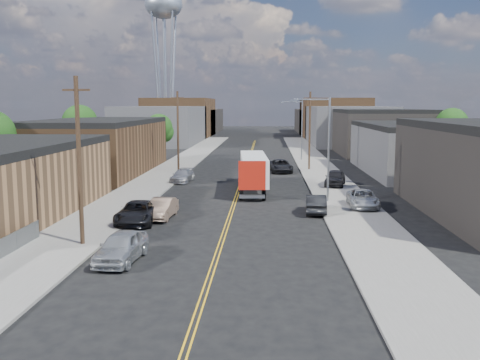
# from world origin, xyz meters

# --- Properties ---
(ground) EXTENTS (260.00, 260.00, 0.00)m
(ground) POSITION_xyz_m (0.00, 60.00, 0.00)
(ground) COLOR black
(ground) RESTS_ON ground
(centerline) EXTENTS (0.32, 120.00, 0.01)m
(centerline) POSITION_xyz_m (0.00, 45.00, 0.01)
(centerline) COLOR gold
(centerline) RESTS_ON ground
(sidewalk_left) EXTENTS (5.00, 140.00, 0.15)m
(sidewalk_left) POSITION_xyz_m (-9.50, 45.00, 0.07)
(sidewalk_left) COLOR slate
(sidewalk_left) RESTS_ON ground
(sidewalk_right) EXTENTS (5.00, 140.00, 0.15)m
(sidewalk_right) POSITION_xyz_m (9.50, 45.00, 0.07)
(sidewalk_right) COLOR slate
(sidewalk_right) RESTS_ON ground
(warehouse_brown) EXTENTS (12.00, 26.00, 6.60)m
(warehouse_brown) POSITION_xyz_m (-18.00, 44.00, 3.30)
(warehouse_brown) COLOR #533721
(warehouse_brown) RESTS_ON ground
(industrial_right_b) EXTENTS (14.00, 24.00, 6.10)m
(industrial_right_b) POSITION_xyz_m (22.00, 46.00, 3.05)
(industrial_right_b) COLOR #38393B
(industrial_right_b) RESTS_ON ground
(industrial_right_c) EXTENTS (14.00, 22.00, 7.60)m
(industrial_right_c) POSITION_xyz_m (22.00, 72.00, 3.80)
(industrial_right_c) COLOR black
(industrial_right_c) RESTS_ON ground
(skyline_left_a) EXTENTS (16.00, 30.00, 8.00)m
(skyline_left_a) POSITION_xyz_m (-20.00, 95.00, 4.00)
(skyline_left_a) COLOR #38393B
(skyline_left_a) RESTS_ON ground
(skyline_right_a) EXTENTS (16.00, 30.00, 8.00)m
(skyline_right_a) POSITION_xyz_m (20.00, 95.00, 4.00)
(skyline_right_a) COLOR #38393B
(skyline_right_a) RESTS_ON ground
(skyline_left_b) EXTENTS (16.00, 26.00, 10.00)m
(skyline_left_b) POSITION_xyz_m (-20.00, 120.00, 5.00)
(skyline_left_b) COLOR #533721
(skyline_left_b) RESTS_ON ground
(skyline_right_b) EXTENTS (16.00, 26.00, 10.00)m
(skyline_right_b) POSITION_xyz_m (20.00, 120.00, 5.00)
(skyline_right_b) COLOR #533721
(skyline_right_b) RESTS_ON ground
(skyline_left_c) EXTENTS (16.00, 40.00, 7.00)m
(skyline_left_c) POSITION_xyz_m (-20.00, 140.00, 3.50)
(skyline_left_c) COLOR black
(skyline_left_c) RESTS_ON ground
(skyline_right_c) EXTENTS (16.00, 40.00, 7.00)m
(skyline_right_c) POSITION_xyz_m (20.00, 140.00, 3.50)
(skyline_right_c) COLOR black
(skyline_right_c) RESTS_ON ground
(water_tower) EXTENTS (9.00, 9.00, 36.90)m
(water_tower) POSITION_xyz_m (-22.00, 110.00, 30.65)
(water_tower) COLOR gray
(water_tower) RESTS_ON ground
(streetlight_near) EXTENTS (3.39, 0.25, 9.00)m
(streetlight_near) POSITION_xyz_m (7.60, 25.00, 5.33)
(streetlight_near) COLOR gray
(streetlight_near) RESTS_ON ground
(streetlight_far) EXTENTS (3.39, 0.25, 9.00)m
(streetlight_far) POSITION_xyz_m (7.60, 60.00, 5.33)
(streetlight_far) COLOR gray
(streetlight_far) RESTS_ON ground
(utility_pole_left_near) EXTENTS (1.60, 0.26, 10.00)m
(utility_pole_left_near) POSITION_xyz_m (-8.20, 10.00, 5.14)
(utility_pole_left_near) COLOR black
(utility_pole_left_near) RESTS_ON ground
(utility_pole_left_far) EXTENTS (1.60, 0.26, 10.00)m
(utility_pole_left_far) POSITION_xyz_m (-8.20, 45.00, 5.14)
(utility_pole_left_far) COLOR black
(utility_pole_left_far) RESTS_ON ground
(utility_pole_right) EXTENTS (1.60, 0.26, 10.00)m
(utility_pole_right) POSITION_xyz_m (8.20, 48.00, 5.14)
(utility_pole_right) COLOR black
(utility_pole_right) RESTS_ON ground
(tree_left_mid) EXTENTS (5.10, 5.04, 8.37)m
(tree_left_mid) POSITION_xyz_m (-23.94, 55.00, 5.48)
(tree_left_mid) COLOR black
(tree_left_mid) RESTS_ON ground
(tree_left_far) EXTENTS (4.35, 4.20, 6.97)m
(tree_left_far) POSITION_xyz_m (-13.94, 62.00, 4.57)
(tree_left_far) COLOR black
(tree_left_far) RESTS_ON ground
(tree_right_far) EXTENTS (4.85, 4.76, 7.91)m
(tree_right_far) POSITION_xyz_m (30.06, 60.00, 5.18)
(tree_right_far) COLOR black
(tree_right_far) RESTS_ON ground
(semi_truck) EXTENTS (3.00, 13.82, 3.58)m
(semi_truck) POSITION_xyz_m (1.50, 31.74, 2.04)
(semi_truck) COLOR silver
(semi_truck) RESTS_ON ground
(car_left_a) EXTENTS (2.31, 4.95, 1.64)m
(car_left_a) POSITION_xyz_m (-5.00, 6.94, 0.82)
(car_left_a) COLOR #B3B7B9
(car_left_a) RESTS_ON ground
(car_left_b) EXTENTS (1.85, 4.58, 1.48)m
(car_left_b) POSITION_xyz_m (-5.00, 18.00, 0.74)
(car_left_b) COLOR #826855
(car_left_b) RESTS_ON ground
(car_left_c) EXTENTS (2.79, 5.65, 1.54)m
(car_left_c) POSITION_xyz_m (-6.40, 16.27, 0.77)
(car_left_c) COLOR black
(car_left_c) RESTS_ON ground
(car_left_d) EXTENTS (2.40, 4.87, 1.36)m
(car_left_d) POSITION_xyz_m (-6.40, 36.64, 0.68)
(car_left_d) COLOR #A8AAAE
(car_left_d) RESTS_ON ground
(car_right_oncoming) EXTENTS (1.80, 4.50, 1.45)m
(car_right_oncoming) POSITION_xyz_m (6.60, 20.53, 0.73)
(car_right_oncoming) COLOR black
(car_right_oncoming) RESTS_ON ground
(car_right_lot_a) EXTENTS (2.58, 5.13, 1.39)m
(car_right_lot_a) POSITION_xyz_m (10.55, 22.43, 0.85)
(car_right_lot_a) COLOR #B1B4B6
(car_right_lot_a) RESTS_ON sidewalk_right
(car_right_lot_c) EXTENTS (2.84, 5.03, 1.62)m
(car_right_lot_c) POSITION_xyz_m (9.76, 34.00, 0.96)
(car_right_lot_c) COLOR black
(car_right_lot_c) RESTS_ON sidewalk_right
(car_ahead_truck) EXTENTS (3.16, 5.87, 1.57)m
(car_ahead_truck) POSITION_xyz_m (4.50, 45.89, 0.78)
(car_ahead_truck) COLOR black
(car_ahead_truck) RESTS_ON ground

